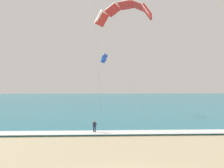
# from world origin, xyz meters

# --- Properties ---
(sea) EXTENTS (200.00, 120.00, 0.20)m
(sea) POSITION_xyz_m (0.00, 73.72, 0.10)
(sea) COLOR teal
(sea) RESTS_ON ground
(surf_foam) EXTENTS (200.00, 2.51, 0.04)m
(surf_foam) POSITION_xyz_m (0.00, 14.72, 0.22)
(surf_foam) COLOR white
(surf_foam) RESTS_ON sea
(surfboard) EXTENTS (0.96, 1.46, 0.09)m
(surfboard) POSITION_xyz_m (-2.77, 14.97, 0.03)
(surfboard) COLOR yellow
(surfboard) RESTS_ON ground
(kitesurfer) EXTENTS (0.65, 0.65, 1.69)m
(kitesurfer) POSITION_xyz_m (-2.76, 14.99, 0.94)
(kitesurfer) COLOR #191E38
(kitesurfer) RESTS_ON ground
(kite_primary) EXTENTS (8.74, 9.38, 18.04)m
(kite_primary) POSITION_xyz_m (1.62, 21.88, 17.76)
(kite_primary) COLOR red
(kite_distant) EXTENTS (1.60, 5.56, 2.00)m
(kite_distant) POSITION_xyz_m (-1.31, 38.79, 12.36)
(kite_distant) COLOR blue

